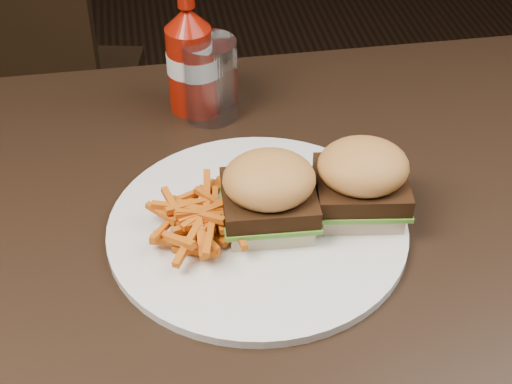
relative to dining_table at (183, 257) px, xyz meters
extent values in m
cube|color=black|center=(0.00, 0.00, 0.00)|extent=(1.20, 0.80, 0.04)
cube|color=black|center=(-0.26, 0.85, -0.30)|extent=(0.48, 0.48, 0.04)
cylinder|color=white|center=(0.09, 0.01, 0.03)|extent=(0.34, 0.34, 0.01)
cube|color=#F6EBBA|center=(0.10, 0.01, 0.04)|extent=(0.10, 0.09, 0.02)
cube|color=beige|center=(0.21, 0.01, 0.04)|extent=(0.10, 0.10, 0.02)
cylinder|color=#911306|center=(0.04, 0.28, 0.08)|extent=(0.07, 0.07, 0.12)
cylinder|color=white|center=(0.06, 0.25, 0.08)|extent=(0.09, 0.09, 0.11)
camera|label=1|loc=(-0.02, -0.64, 0.62)|focal=55.00mm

